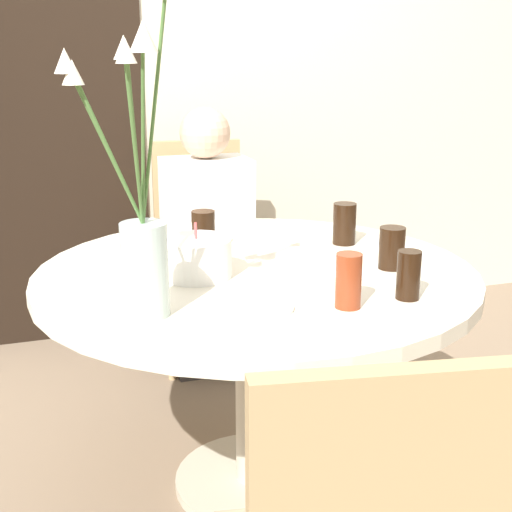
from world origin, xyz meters
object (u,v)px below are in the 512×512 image
at_px(drink_glass_1, 344,224).
at_px(drink_glass_3, 349,281).
at_px(drink_glass_2, 203,231).
at_px(chair_right_flank, 201,237).
at_px(flower_vase, 139,226).
at_px(person_woman, 207,251).
at_px(drink_glass_0, 392,248).
at_px(drink_glass_4, 409,275).
at_px(birthday_cake, 196,258).
at_px(side_plate, 260,307).

distance_m(drink_glass_1, drink_glass_3, 0.59).
bearing_deg(drink_glass_2, chair_right_flank, 76.61).
relative_size(flower_vase, drink_glass_2, 5.98).
height_order(chair_right_flank, drink_glass_1, chair_right_flank).
relative_size(chair_right_flank, person_woman, 0.85).
xyz_separation_m(chair_right_flank, drink_glass_3, (0.02, -1.40, 0.24)).
xyz_separation_m(drink_glass_0, drink_glass_4, (-0.09, -0.24, 0.00)).
relative_size(flower_vase, drink_glass_1, 5.67).
bearing_deg(chair_right_flank, person_woman, -90.00).
xyz_separation_m(chair_right_flank, drink_glass_1, (0.26, -0.87, 0.24)).
height_order(drink_glass_0, drink_glass_3, drink_glass_3).
xyz_separation_m(birthday_cake, drink_glass_2, (0.08, 0.25, 0.01)).
relative_size(chair_right_flank, flower_vase, 1.24).
distance_m(drink_glass_0, person_woman, 1.07).
distance_m(flower_vase, drink_glass_4, 0.68).
relative_size(chair_right_flank, birthday_cake, 4.74).
xyz_separation_m(drink_glass_2, drink_glass_3, (0.21, -0.60, 0.01)).
xyz_separation_m(drink_glass_4, person_woman, (-0.20, 1.24, -0.25)).
bearing_deg(flower_vase, drink_glass_3, -10.22).
xyz_separation_m(birthday_cake, drink_glass_3, (0.29, -0.35, 0.01)).
relative_size(birthday_cake, drink_glass_4, 1.58).
relative_size(drink_glass_2, drink_glass_4, 1.01).
distance_m(chair_right_flank, drink_glass_4, 1.43).
relative_size(drink_glass_1, drink_glass_3, 0.98).
bearing_deg(person_woman, flower_vase, -111.42).
bearing_deg(side_plate, birthday_cake, 105.41).
bearing_deg(person_woman, birthday_cake, -106.27).
bearing_deg(drink_glass_3, person_woman, 91.48).
xyz_separation_m(chair_right_flank, drink_glass_4, (0.19, -1.40, 0.24)).
bearing_deg(flower_vase, chair_right_flank, 70.38).
relative_size(drink_glass_1, person_woman, 0.12).
bearing_deg(side_plate, drink_glass_1, 46.96).
bearing_deg(drink_glass_4, flower_vase, 173.17).
relative_size(drink_glass_2, person_woman, 0.12).
bearing_deg(drink_glass_0, drink_glass_4, -109.62).
height_order(chair_right_flank, drink_glass_2, chair_right_flank).
bearing_deg(drink_glass_3, drink_glass_0, 44.36).
distance_m(birthday_cake, side_plate, 0.32).
bearing_deg(birthday_cake, drink_glass_0, -10.70).
xyz_separation_m(side_plate, drink_glass_1, (0.45, 0.48, 0.06)).
bearing_deg(flower_vase, drink_glass_1, 31.64).
xyz_separation_m(drink_glass_0, drink_glass_2, (-0.46, 0.35, 0.00)).
relative_size(chair_right_flank, drink_glass_3, 6.87).
relative_size(drink_glass_1, drink_glass_4, 1.06).
bearing_deg(drink_glass_1, drink_glass_3, -114.29).
height_order(drink_glass_0, person_woman, person_woman).
xyz_separation_m(drink_glass_0, drink_glass_3, (-0.26, -0.25, 0.01)).
xyz_separation_m(chair_right_flank, flower_vase, (-0.47, -1.32, 0.40)).
height_order(drink_glass_1, person_woman, person_woman).
relative_size(side_plate, drink_glass_3, 1.22).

